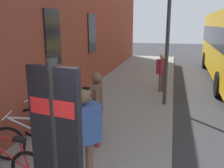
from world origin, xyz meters
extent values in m
plane|color=#2D2D30|center=(6.00, -1.00, 0.00)|extent=(60.00, 60.00, 0.00)
cube|color=gray|center=(8.00, 1.75, 0.06)|extent=(24.00, 3.50, 0.12)
cube|color=black|center=(5.50, 3.48, 2.40)|extent=(0.90, 0.06, 1.60)
cube|color=black|center=(9.00, 3.48, 2.40)|extent=(0.90, 0.06, 1.60)
cylinder|color=#B21E1E|center=(2.09, 2.73, 0.76)|extent=(0.11, 1.02, 0.58)
cylinder|color=#B21E1E|center=(2.06, 2.31, 0.73)|extent=(0.05, 0.19, 0.51)
cube|color=black|center=(2.06, 2.38, 1.02)|extent=(0.12, 0.21, 0.06)
torus|color=black|center=(2.79, 3.19, 0.48)|extent=(0.26, 0.71, 0.72)
torus|color=black|center=(3.08, 2.18, 0.48)|extent=(0.26, 0.71, 0.72)
cylinder|color=silver|center=(2.94, 2.66, 0.76)|extent=(0.32, 0.99, 0.58)
cylinder|color=silver|center=(2.92, 2.73, 1.00)|extent=(0.27, 0.83, 0.09)
cylinder|color=silver|center=(3.06, 2.25, 0.73)|extent=(0.09, 0.19, 0.51)
cube|color=black|center=(3.04, 2.33, 1.02)|extent=(0.15, 0.22, 0.06)
cylinder|color=silver|center=(2.80, 3.14, 1.08)|extent=(0.47, 0.16, 0.02)
torus|color=black|center=(3.84, 3.32, 0.48)|extent=(0.12, 0.72, 0.72)
torus|color=black|center=(3.75, 2.28, 0.48)|extent=(0.12, 0.72, 0.72)
cylinder|color=silver|center=(3.79, 2.77, 0.76)|extent=(0.12, 1.02, 0.58)
cylinder|color=silver|center=(3.80, 2.85, 1.00)|extent=(0.11, 0.85, 0.09)
cylinder|color=silver|center=(3.76, 2.35, 0.73)|extent=(0.05, 0.19, 0.51)
cube|color=black|center=(3.76, 2.43, 1.02)|extent=(0.12, 0.21, 0.06)
cylinder|color=silver|center=(3.84, 3.27, 1.08)|extent=(0.48, 0.06, 0.02)
torus|color=black|center=(4.45, 3.24, 0.48)|extent=(0.11, 0.72, 0.72)
torus|color=black|center=(4.53, 2.19, 0.48)|extent=(0.11, 0.72, 0.72)
cylinder|color=orange|center=(4.49, 2.69, 0.76)|extent=(0.11, 1.02, 0.58)
cylinder|color=orange|center=(4.48, 2.76, 1.00)|extent=(0.10, 0.85, 0.09)
cylinder|color=orange|center=(4.52, 2.26, 0.73)|extent=(0.05, 0.19, 0.51)
cube|color=black|center=(4.51, 2.34, 1.02)|extent=(0.11, 0.21, 0.06)
cylinder|color=orange|center=(4.45, 3.19, 1.08)|extent=(0.48, 0.06, 0.02)
torus|color=black|center=(5.43, 3.32, 0.48)|extent=(0.15, 0.72, 0.72)
torus|color=black|center=(5.29, 2.28, 0.48)|extent=(0.15, 0.72, 0.72)
cylinder|color=#267F3F|center=(5.36, 2.77, 0.76)|extent=(0.17, 1.01, 0.58)
cylinder|color=#267F3F|center=(5.37, 2.85, 1.00)|extent=(0.15, 0.85, 0.09)
cylinder|color=#267F3F|center=(5.30, 2.35, 0.73)|extent=(0.06, 0.19, 0.51)
cube|color=black|center=(5.31, 2.43, 1.02)|extent=(0.13, 0.21, 0.06)
cylinder|color=#267F3F|center=(5.42, 3.27, 1.08)|extent=(0.48, 0.09, 0.02)
cube|color=black|center=(0.98, 1.16, 1.87)|extent=(0.17, 0.56, 1.10)
cube|color=red|center=(0.98, 1.16, 2.03)|extent=(0.17, 0.50, 0.16)
cylinder|color=black|center=(8.94, -1.69, 0.50)|extent=(1.01, 0.28, 1.00)
cylinder|color=black|center=(15.66, -1.91, 0.50)|extent=(1.01, 0.28, 1.00)
cylinder|color=brown|center=(2.25, 1.45, 0.54)|extent=(0.12, 0.12, 0.84)
cylinder|color=brown|center=(2.37, 1.33, 0.54)|extent=(0.12, 0.12, 0.84)
cube|color=#334C8C|center=(2.31, 1.39, 1.28)|extent=(0.52, 0.52, 0.63)
sphere|color=brown|center=(2.31, 1.39, 1.72)|extent=(0.23, 0.23, 0.23)
cylinder|color=#334C8C|center=(2.11, 1.59, 1.24)|extent=(0.10, 0.10, 0.56)
cylinder|color=#334C8C|center=(2.50, 1.20, 1.24)|extent=(0.10, 0.10, 0.56)
cylinder|color=brown|center=(8.74, 0.55, 0.49)|extent=(0.11, 0.11, 0.75)
cylinder|color=brown|center=(8.87, 0.45, 0.49)|extent=(0.11, 0.11, 0.75)
cube|color=maroon|center=(8.81, 0.50, 1.15)|extent=(0.48, 0.44, 0.56)
sphere|color=#D8AD8C|center=(8.81, 0.50, 1.54)|extent=(0.20, 0.20, 0.20)
cylinder|color=maroon|center=(8.61, 0.65, 1.11)|extent=(0.09, 0.09, 0.50)
cylinder|color=maroon|center=(9.00, 0.35, 1.11)|extent=(0.09, 0.09, 0.50)
cylinder|color=maroon|center=(3.93, 1.67, 0.53)|extent=(0.12, 0.12, 0.82)
cylinder|color=maroon|center=(3.76, 1.63, 0.53)|extent=(0.12, 0.12, 0.82)
cube|color=brown|center=(3.84, 1.65, 1.25)|extent=(0.53, 0.36, 0.62)
sphere|color=brown|center=(3.84, 1.65, 1.68)|extent=(0.22, 0.22, 0.22)
cylinder|color=brown|center=(4.10, 1.72, 1.21)|extent=(0.10, 0.10, 0.55)
cylinder|color=brown|center=(3.58, 1.58, 1.21)|extent=(0.10, 0.10, 0.55)
cylinder|color=#333338|center=(7.16, 0.30, 2.68)|extent=(0.12, 0.12, 5.11)
camera|label=1|loc=(-1.02, 0.11, 2.79)|focal=39.34mm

